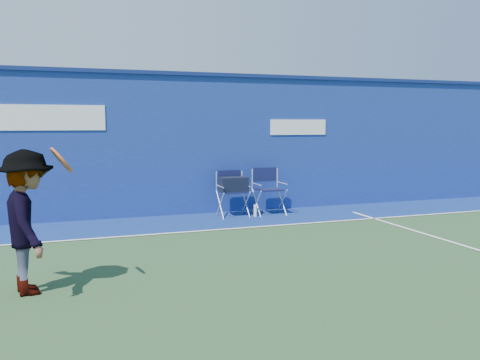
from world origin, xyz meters
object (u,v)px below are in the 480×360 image
object	(u,v)px
directors_chair_left	(233,197)
tennis_player	(27,222)
directors_chair_right	(269,200)
water_bottle	(255,211)

from	to	relation	value
directors_chair_left	tennis_player	size ratio (longest dim) A/B	0.57
tennis_player	directors_chair_right	bearing A→B (deg)	39.75
water_bottle	tennis_player	world-z (taller)	tennis_player
directors_chair_left	directors_chair_right	world-z (taller)	directors_chair_right
directors_chair_left	water_bottle	size ratio (longest dim) A/B	3.76
water_bottle	tennis_player	distance (m)	5.69
water_bottle	tennis_player	size ratio (longest dim) A/B	0.15
water_bottle	directors_chair_left	bearing A→B (deg)	154.41
directors_chair_right	water_bottle	bearing A→B (deg)	-155.91
directors_chair_left	directors_chair_right	distance (m)	0.83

